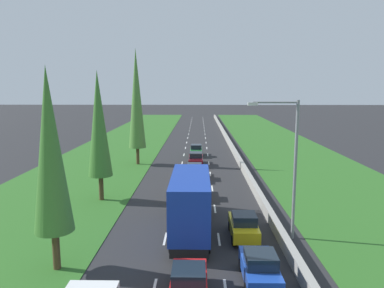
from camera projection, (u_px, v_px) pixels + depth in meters
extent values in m
plane|color=#28282B|center=(196.00, 145.00, 62.05)|extent=(300.00, 300.00, 0.00)
cube|color=#2D6623|center=(123.00, 145.00, 62.28)|extent=(14.00, 140.00, 0.04)
cube|color=#2D6623|center=(280.00, 145.00, 61.79)|extent=(14.00, 140.00, 0.04)
cube|color=#9E9B93|center=(229.00, 143.00, 61.88)|extent=(0.44, 120.00, 0.85)
cube|color=white|center=(165.00, 239.00, 23.55)|extent=(0.14, 2.00, 0.01)
cube|color=white|center=(172.00, 208.00, 29.48)|extent=(0.14, 2.00, 0.01)
cube|color=white|center=(176.00, 188.00, 35.41)|extent=(0.14, 2.00, 0.01)
cube|color=white|center=(180.00, 174.00, 41.34)|extent=(0.14, 2.00, 0.01)
cube|color=white|center=(182.00, 163.00, 47.27)|extent=(0.14, 2.00, 0.01)
cube|color=white|center=(184.00, 155.00, 53.19)|extent=(0.14, 2.00, 0.01)
cube|color=white|center=(185.00, 148.00, 59.12)|extent=(0.14, 2.00, 0.01)
cube|color=white|center=(187.00, 143.00, 65.05)|extent=(0.14, 2.00, 0.01)
cube|color=white|center=(188.00, 138.00, 70.98)|extent=(0.14, 2.00, 0.01)
cube|color=white|center=(189.00, 134.00, 76.90)|extent=(0.14, 2.00, 0.01)
cube|color=white|center=(189.00, 131.00, 82.83)|extent=(0.14, 2.00, 0.01)
cube|color=white|center=(190.00, 128.00, 88.76)|extent=(0.14, 2.00, 0.01)
cube|color=white|center=(190.00, 125.00, 94.69)|extent=(0.14, 2.00, 0.01)
cube|color=white|center=(191.00, 123.00, 100.62)|extent=(0.14, 2.00, 0.01)
cube|color=white|center=(191.00, 121.00, 106.54)|extent=(0.14, 2.00, 0.01)
cube|color=white|center=(192.00, 119.00, 112.47)|extent=(0.14, 2.00, 0.01)
cube|color=white|center=(192.00, 118.00, 118.40)|extent=(0.14, 2.00, 0.01)
cube|color=white|center=(219.00, 239.00, 23.49)|extent=(0.14, 2.00, 0.01)
cube|color=white|center=(215.00, 209.00, 29.42)|extent=(0.14, 2.00, 0.01)
cube|color=white|center=(212.00, 188.00, 35.35)|extent=(0.14, 2.00, 0.01)
cube|color=white|center=(210.00, 174.00, 41.27)|extent=(0.14, 2.00, 0.01)
cube|color=white|center=(209.00, 163.00, 47.20)|extent=(0.14, 2.00, 0.01)
cube|color=white|center=(208.00, 155.00, 53.13)|extent=(0.14, 2.00, 0.01)
cube|color=white|center=(207.00, 148.00, 59.06)|extent=(0.14, 2.00, 0.01)
cube|color=white|center=(206.00, 143.00, 64.98)|extent=(0.14, 2.00, 0.01)
cube|color=white|center=(205.00, 138.00, 70.91)|extent=(0.14, 2.00, 0.01)
cube|color=white|center=(205.00, 134.00, 76.84)|extent=(0.14, 2.00, 0.01)
cube|color=white|center=(205.00, 131.00, 82.77)|extent=(0.14, 2.00, 0.01)
cube|color=white|center=(204.00, 128.00, 88.70)|extent=(0.14, 2.00, 0.01)
cube|color=white|center=(204.00, 125.00, 94.62)|extent=(0.14, 2.00, 0.01)
cube|color=white|center=(204.00, 123.00, 100.55)|extent=(0.14, 2.00, 0.01)
cube|color=white|center=(203.00, 121.00, 106.48)|extent=(0.14, 2.00, 0.01)
cube|color=white|center=(203.00, 120.00, 112.41)|extent=(0.14, 2.00, 0.01)
cube|color=white|center=(203.00, 118.00, 118.33)|extent=(0.14, 2.00, 0.01)
cube|color=red|center=(189.00, 286.00, 16.68)|extent=(1.68, 3.90, 0.76)
cube|color=#19232D|center=(189.00, 275.00, 16.28)|extent=(1.52, 1.60, 0.64)
cylinder|color=black|center=(174.00, 279.00, 17.95)|extent=(0.22, 0.64, 0.64)
cylinder|color=black|center=(205.00, 280.00, 17.92)|extent=(0.22, 0.64, 0.64)
cube|color=black|center=(191.00, 223.00, 24.68)|extent=(2.20, 9.40, 0.56)
cube|color=black|center=(192.00, 187.00, 28.00)|extent=(2.40, 2.20, 2.50)
cube|color=#19389E|center=(190.00, 201.00, 23.30)|extent=(2.44, 7.20, 3.30)
cylinder|color=black|center=(177.00, 211.00, 28.01)|extent=(0.22, 0.64, 0.64)
cylinder|color=black|center=(206.00, 211.00, 27.96)|extent=(0.22, 0.64, 0.64)
cylinder|color=black|center=(172.00, 240.00, 22.59)|extent=(0.22, 0.64, 0.64)
cylinder|color=black|center=(208.00, 240.00, 22.55)|extent=(0.22, 0.64, 0.64)
cylinder|color=black|center=(171.00, 248.00, 21.53)|extent=(0.22, 0.64, 0.64)
cylinder|color=black|center=(208.00, 248.00, 21.48)|extent=(0.22, 0.64, 0.64)
cube|color=orange|center=(195.00, 190.00, 32.46)|extent=(1.68, 3.90, 0.76)
cube|color=#19232D|center=(194.00, 183.00, 32.06)|extent=(1.52, 1.60, 0.64)
cylinder|color=black|center=(187.00, 190.00, 33.73)|extent=(0.22, 0.64, 0.64)
cylinder|color=black|center=(203.00, 190.00, 33.70)|extent=(0.22, 0.64, 0.64)
cylinder|color=black|center=(186.00, 198.00, 31.34)|extent=(0.22, 0.64, 0.64)
cylinder|color=black|center=(203.00, 198.00, 31.31)|extent=(0.22, 0.64, 0.64)
cube|color=orange|center=(194.00, 172.00, 39.17)|extent=(1.76, 4.50, 0.72)
cube|color=#19232D|center=(194.00, 167.00, 38.92)|extent=(1.56, 1.90, 0.60)
cylinder|color=black|center=(187.00, 173.00, 40.62)|extent=(0.22, 0.64, 0.64)
cylinder|color=black|center=(202.00, 173.00, 40.59)|extent=(0.22, 0.64, 0.64)
cylinder|color=black|center=(186.00, 179.00, 37.86)|extent=(0.22, 0.64, 0.64)
cylinder|color=black|center=(202.00, 179.00, 37.83)|extent=(0.22, 0.64, 0.64)
cube|color=#1E47B7|center=(259.00, 270.00, 18.16)|extent=(1.68, 3.90, 0.76)
cube|color=#19232D|center=(261.00, 259.00, 17.76)|extent=(1.52, 1.60, 0.64)
cylinder|color=black|center=(241.00, 265.00, 19.43)|extent=(0.22, 0.64, 0.64)
cylinder|color=black|center=(270.00, 265.00, 19.40)|extent=(0.22, 0.64, 0.64)
cube|color=maroon|center=(196.00, 160.00, 46.09)|extent=(1.76, 4.50, 0.72)
cube|color=#19232D|center=(196.00, 155.00, 45.84)|extent=(1.56, 1.90, 0.60)
cylinder|color=black|center=(190.00, 160.00, 47.54)|extent=(0.22, 0.64, 0.64)
cylinder|color=black|center=(202.00, 160.00, 47.51)|extent=(0.22, 0.64, 0.64)
cylinder|color=black|center=(189.00, 165.00, 44.78)|extent=(0.22, 0.64, 0.64)
cylinder|color=black|center=(202.00, 165.00, 44.75)|extent=(0.22, 0.64, 0.64)
cube|color=#237A33|center=(196.00, 151.00, 52.10)|extent=(1.68, 3.90, 0.76)
cube|color=#19232D|center=(196.00, 147.00, 51.69)|extent=(1.52, 1.60, 0.64)
cylinder|color=black|center=(191.00, 152.00, 53.36)|extent=(0.22, 0.64, 0.64)
cylinder|color=black|center=(201.00, 152.00, 53.34)|extent=(0.22, 0.64, 0.64)
cylinder|color=black|center=(191.00, 155.00, 50.98)|extent=(0.22, 0.64, 0.64)
cylinder|color=black|center=(202.00, 155.00, 50.95)|extent=(0.22, 0.64, 0.64)
cube|color=yellow|center=(243.00, 227.00, 23.67)|extent=(1.68, 3.90, 0.76)
cube|color=#19232D|center=(244.00, 219.00, 23.27)|extent=(1.52, 1.60, 0.64)
cylinder|color=black|center=(230.00, 226.00, 24.94)|extent=(0.22, 0.64, 0.64)
cylinder|color=black|center=(252.00, 226.00, 24.91)|extent=(0.22, 0.64, 0.64)
cylinder|color=black|center=(233.00, 240.00, 22.55)|extent=(0.22, 0.64, 0.64)
cylinder|color=black|center=(258.00, 241.00, 22.52)|extent=(0.22, 0.64, 0.64)
cylinder|color=#4C3823|center=(56.00, 250.00, 19.45)|extent=(0.40, 0.40, 2.20)
cone|color=#3D752D|center=(50.00, 150.00, 18.61)|extent=(2.07, 2.07, 8.70)
cylinder|color=#4C3823|center=(101.00, 188.00, 31.54)|extent=(0.40, 0.40, 2.20)
cone|color=#3D752D|center=(99.00, 124.00, 30.68)|extent=(2.08, 2.08, 9.04)
cylinder|color=#4C3823|center=(138.00, 156.00, 46.37)|extent=(0.41, 0.41, 2.20)
cone|color=#4C7F38|center=(136.00, 99.00, 45.25)|extent=(2.17, 2.17, 12.43)
cylinder|color=gray|center=(295.00, 171.00, 22.98)|extent=(0.20, 0.20, 9.00)
cylinder|color=gray|center=(275.00, 102.00, 22.33)|extent=(2.80, 0.12, 0.12)
cube|color=silver|center=(253.00, 104.00, 22.38)|extent=(0.60, 0.28, 0.20)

